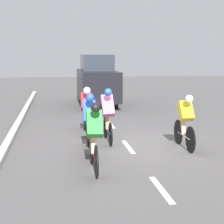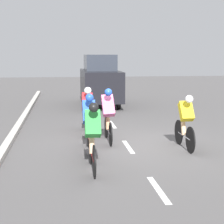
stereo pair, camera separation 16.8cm
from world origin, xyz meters
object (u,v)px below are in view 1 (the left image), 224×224
at_px(cyclist_blue, 89,121).
at_px(cyclist_green, 94,135).
at_px(cyclist_pink, 108,114).
at_px(support_car, 97,81).
at_px(cyclist_yellow, 185,121).
at_px(cyclist_red, 86,109).

xyz_separation_m(cyclist_blue, cyclist_green, (0.04, 1.57, -0.01)).
distance_m(cyclist_pink, support_car, 7.66).
relative_size(cyclist_yellow, support_car, 0.37).
bearing_deg(cyclist_blue, cyclist_green, 88.58).
relative_size(cyclist_red, support_car, 0.38).
distance_m(cyclist_blue, support_car, 8.68).
height_order(cyclist_pink, cyclist_yellow, cyclist_pink).
bearing_deg(cyclist_yellow, support_car, -81.10).
distance_m(cyclist_pink, cyclist_green, 2.62).
distance_m(cyclist_green, support_car, 10.25).
bearing_deg(cyclist_green, cyclist_yellow, -148.68).
xyz_separation_m(cyclist_green, support_car, (-1.17, -10.17, 0.41)).
bearing_deg(support_car, cyclist_red, 80.79).
relative_size(cyclist_pink, cyclist_yellow, 1.03).
relative_size(cyclist_blue, cyclist_yellow, 1.00).
xyz_separation_m(cyclist_red, support_car, (-1.04, -6.42, 0.41)).
bearing_deg(cyclist_blue, cyclist_red, -92.37).
bearing_deg(cyclist_blue, support_car, -97.49).
bearing_deg(cyclist_red, cyclist_yellow, 137.21).
distance_m(cyclist_blue, cyclist_yellow, 2.48).
bearing_deg(support_car, cyclist_blue, 82.51).
bearing_deg(support_car, cyclist_yellow, 98.90).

